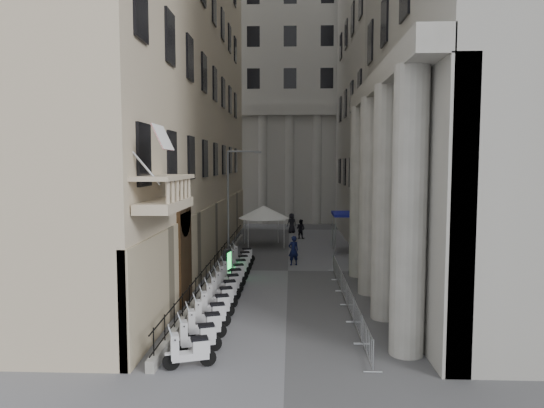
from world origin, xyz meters
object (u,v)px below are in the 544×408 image
(info_kiosk, at_px, (227,264))
(pedestrian_b, at_px, (301,229))
(security_tent, at_px, (267,213))
(pedestrian_a, at_px, (293,250))
(scooter_0, at_px, (190,368))
(street_lamp, at_px, (232,195))

(info_kiosk, relative_size, pedestrian_b, 1.01)
(security_tent, xyz_separation_m, pedestrian_a, (2.10, -7.19, -1.79))
(scooter_0, relative_size, security_tent, 0.37)
(security_tent, distance_m, info_kiosk, 11.43)
(info_kiosk, bearing_deg, security_tent, 92.59)
(security_tent, bearing_deg, info_kiosk, -99.10)
(info_kiosk, bearing_deg, scooter_0, -76.30)
(street_lamp, bearing_deg, info_kiosk, -107.25)
(info_kiosk, relative_size, pedestrian_a, 0.89)
(security_tent, height_order, info_kiosk, security_tent)
(street_lamp, relative_size, info_kiosk, 4.37)
(street_lamp, distance_m, pedestrian_b, 11.58)
(scooter_0, bearing_deg, pedestrian_b, -26.63)
(pedestrian_a, bearing_deg, scooter_0, 55.74)
(scooter_0, relative_size, pedestrian_b, 0.87)
(security_tent, relative_size, info_kiosk, 2.34)
(pedestrian_a, distance_m, pedestrian_b, 11.56)
(street_lamp, xyz_separation_m, info_kiosk, (0.40, -5.69, -3.63))
(scooter_0, height_order, pedestrian_a, pedestrian_a)
(scooter_0, height_order, pedestrian_b, pedestrian_b)
(scooter_0, bearing_deg, security_tent, -21.48)
(info_kiosk, height_order, pedestrian_b, info_kiosk)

